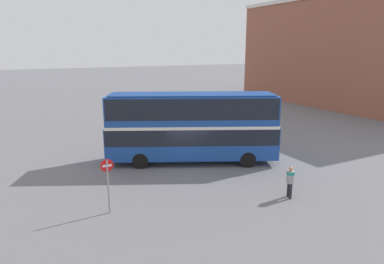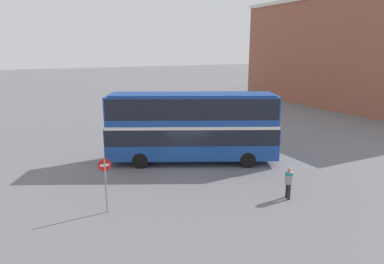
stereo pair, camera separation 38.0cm
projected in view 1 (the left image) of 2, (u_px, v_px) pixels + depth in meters
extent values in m
plane|color=slate|center=(185.00, 166.00, 22.49)|extent=(240.00, 240.00, 0.00)
cube|color=#935642|center=(345.00, 54.00, 44.72)|extent=(9.42, 31.10, 13.58)
cube|color=#194293|center=(192.00, 141.00, 22.94)|extent=(11.22, 7.09, 2.16)
cube|color=#194293|center=(192.00, 110.00, 22.44)|extent=(11.04, 6.95, 1.98)
cube|color=black|center=(192.00, 133.00, 22.82)|extent=(11.13, 7.07, 1.06)
cube|color=black|center=(192.00, 107.00, 22.38)|extent=(10.90, 6.91, 1.35)
cube|color=silver|center=(192.00, 124.00, 22.67)|extent=(11.13, 7.07, 0.20)
cube|color=navy|center=(192.00, 94.00, 22.19)|extent=(10.50, 6.57, 0.10)
cylinder|color=black|center=(242.00, 149.00, 24.40)|extent=(1.05, 0.71, 1.02)
cylinder|color=black|center=(248.00, 159.00, 22.20)|extent=(1.05, 0.71, 1.02)
cylinder|color=black|center=(144.00, 150.00, 24.16)|extent=(1.05, 0.71, 1.02)
cylinder|color=black|center=(140.00, 161.00, 21.96)|extent=(1.05, 0.71, 1.02)
cylinder|color=#232328|center=(291.00, 191.00, 17.53)|extent=(0.15, 0.15, 0.82)
cylinder|color=#232328|center=(288.00, 189.00, 17.78)|extent=(0.15, 0.15, 0.82)
cylinder|color=gray|center=(290.00, 177.00, 17.48)|extent=(0.50, 0.50, 0.65)
cylinder|color=teal|center=(291.00, 173.00, 17.43)|extent=(0.53, 0.53, 0.14)
sphere|color=tan|center=(291.00, 169.00, 17.37)|extent=(0.22, 0.22, 0.22)
cube|color=black|center=(225.00, 107.00, 41.19)|extent=(4.29, 2.56, 0.74)
cube|color=black|center=(226.00, 101.00, 41.08)|extent=(2.36, 2.02, 0.55)
cylinder|color=black|center=(218.00, 111.00, 40.13)|extent=(0.70, 0.34, 0.67)
cylinder|color=black|center=(213.00, 109.00, 41.69)|extent=(0.70, 0.34, 0.67)
cylinder|color=black|center=(237.00, 110.00, 40.83)|extent=(0.70, 0.34, 0.67)
cylinder|color=black|center=(232.00, 108.00, 42.39)|extent=(0.70, 0.34, 0.67)
cube|color=silver|center=(223.00, 121.00, 33.12)|extent=(4.71, 2.51, 0.78)
cube|color=black|center=(224.00, 115.00, 33.02)|extent=(2.56, 2.01, 0.50)
cylinder|color=black|center=(213.00, 128.00, 31.99)|extent=(0.64, 0.31, 0.62)
cylinder|color=black|center=(206.00, 124.00, 33.55)|extent=(0.64, 0.31, 0.62)
cylinder|color=black|center=(239.00, 125.00, 32.86)|extent=(0.64, 0.31, 0.62)
cylinder|color=black|center=(232.00, 122.00, 34.41)|extent=(0.64, 0.31, 0.62)
cylinder|color=gray|center=(108.00, 187.00, 15.81)|extent=(0.08, 0.08, 2.62)
cylinder|color=red|center=(107.00, 166.00, 15.56)|extent=(0.60, 0.03, 0.60)
cube|color=white|center=(107.00, 166.00, 15.56)|extent=(0.42, 0.04, 0.10)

